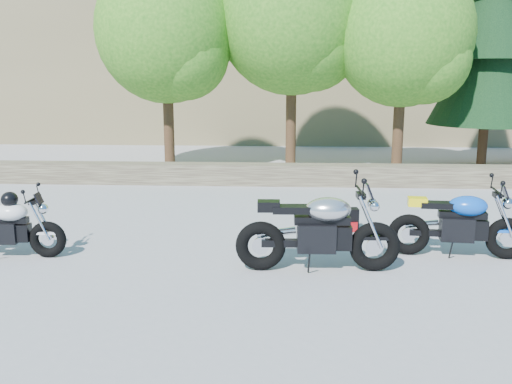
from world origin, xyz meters
TOP-DOWN VIEW (x-y plane):
  - ground at (0.00, 0.00)m, footprint 90.00×90.00m
  - stone_wall at (0.00, 5.50)m, footprint 22.00×0.55m
  - tree_decid_left at (-2.39, 7.14)m, footprint 3.67×3.67m
  - tree_decid_mid at (0.91, 7.54)m, footprint 4.08×4.08m
  - tree_decid_right at (3.71, 6.94)m, footprint 3.54×3.54m
  - conifer_near at (6.20, 8.20)m, footprint 3.17×3.17m
  - silver_bike at (1.14, -0.62)m, footprint 2.24×0.71m
  - white_bike at (-3.40, -0.29)m, footprint 1.77×0.56m
  - blue_bike at (3.22, 0.09)m, footprint 2.01×0.64m
  - backpack at (1.79, 1.45)m, footprint 0.31×0.27m

SIDE VIEW (x-z plane):
  - ground at x=0.00m, z-range 0.00..0.00m
  - backpack at x=1.79m, z-range -0.01..0.38m
  - stone_wall at x=0.00m, z-range 0.00..0.50m
  - white_bike at x=-3.40m, z-range -0.01..0.97m
  - blue_bike at x=3.22m, z-range -0.01..1.00m
  - silver_bike at x=1.14m, z-range -0.02..1.11m
  - tree_decid_right at x=3.71m, z-range 0.79..6.20m
  - tree_decid_left at x=-2.39m, z-range 0.83..6.44m
  - conifer_near at x=6.20m, z-range 0.15..7.21m
  - tree_decid_mid at x=0.91m, z-range 0.92..7.16m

